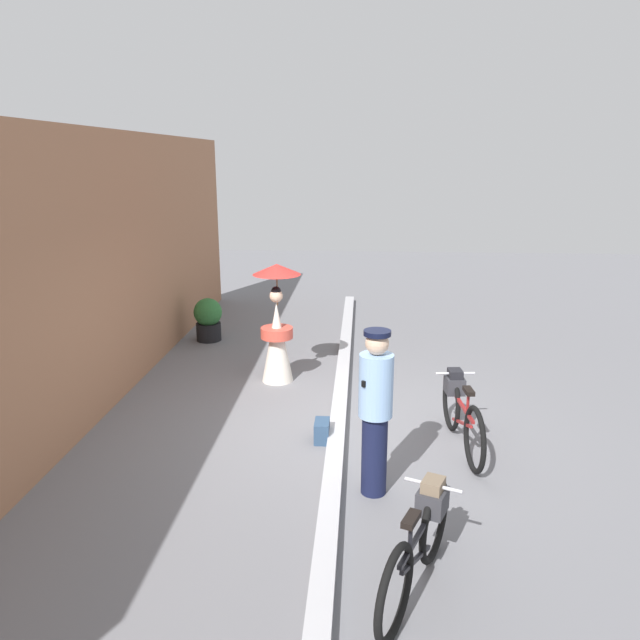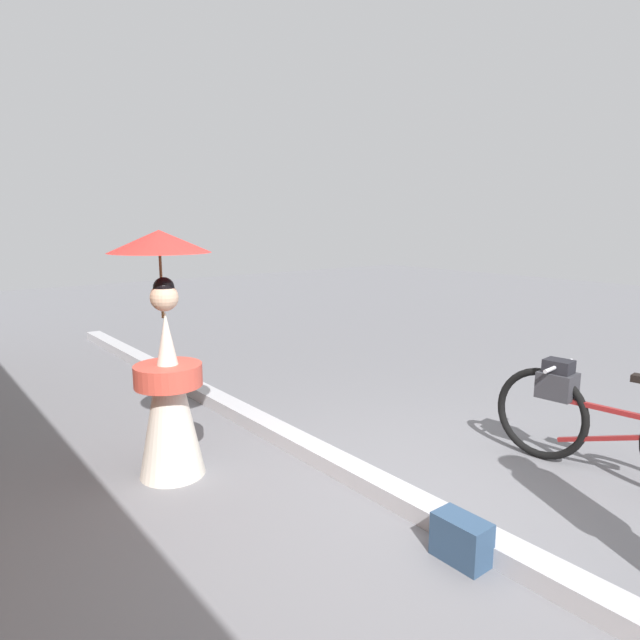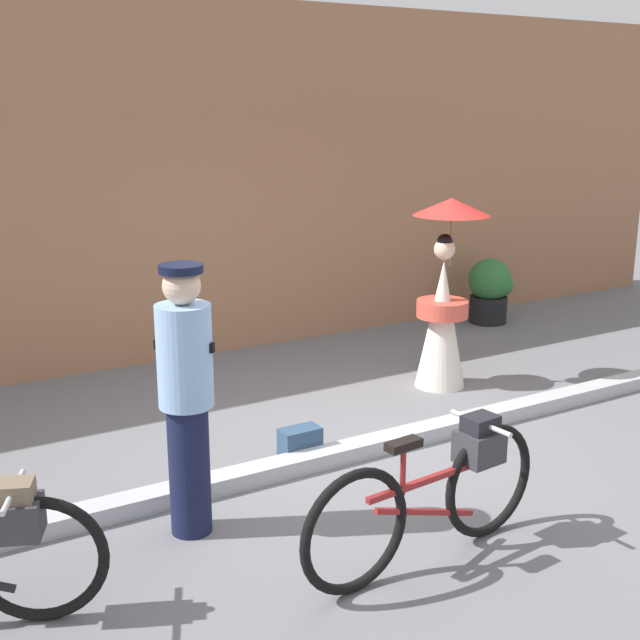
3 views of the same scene
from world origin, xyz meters
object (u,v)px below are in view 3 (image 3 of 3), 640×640
bicycle_far_side (437,491)px  potted_plant_by_door (490,289)px  person_with_parasol (444,297)px  backpack_on_pavement (300,443)px  person_officer (186,393)px

bicycle_far_side → potted_plant_by_door: 5.72m
person_with_parasol → potted_plant_by_door: bearing=37.9°
potted_plant_by_door → backpack_on_pavement: 4.72m
person_officer → backpack_on_pavement: (1.13, 0.60, -0.80)m
bicycle_far_side → person_officer: size_ratio=1.04×
person_officer → backpack_on_pavement: size_ratio=5.55×
bicycle_far_side → person_officer: (-1.14, 1.04, 0.50)m
person_with_parasol → backpack_on_pavement: size_ratio=5.80×
potted_plant_by_door → backpack_on_pavement: bearing=-149.4°
person_officer → potted_plant_by_door: size_ratio=2.15×
person_with_parasol → bicycle_far_side: bearing=-129.3°
backpack_on_pavement → bicycle_far_side: bearing=-89.8°
bicycle_far_side → person_officer: person_officer is taller
person_officer → backpack_on_pavement: bearing=27.9°
person_with_parasol → person_officer: bearing=-155.7°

